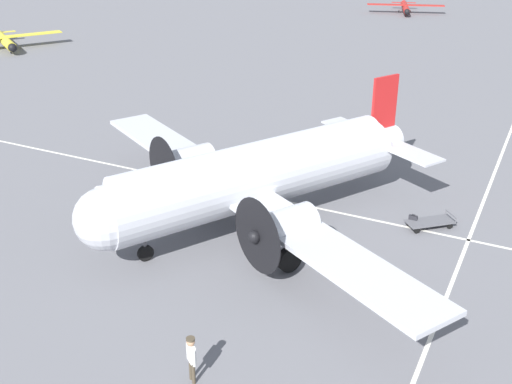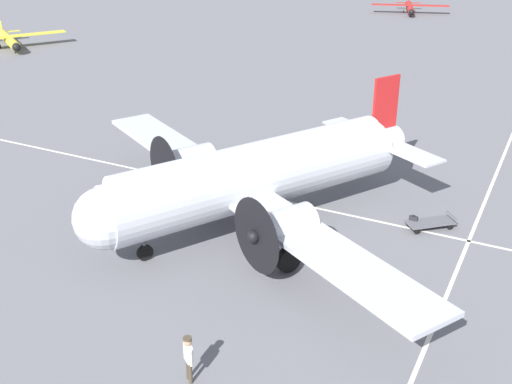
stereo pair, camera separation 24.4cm
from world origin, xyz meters
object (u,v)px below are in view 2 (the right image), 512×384
(suitcase_near_door, at_px, (413,221))
(light_aircraft_distant, at_px, (410,7))
(baggage_cart, at_px, (430,223))
(crew_foreground, at_px, (188,354))
(light_aircraft_taxiing, at_px, (9,40))
(airliner_main, at_px, (247,177))

(suitcase_near_door, height_order, light_aircraft_distant, light_aircraft_distant)
(baggage_cart, xyz_separation_m, light_aircraft_distant, (15.40, -55.85, 0.52))
(crew_foreground, bearing_deg, light_aircraft_taxiing, 179.73)
(airliner_main, xyz_separation_m, suitcase_near_door, (-6.73, -3.58, -2.30))
(light_aircraft_distant, relative_size, light_aircraft_taxiing, 0.96)
(crew_foreground, distance_m, light_aircraft_distant, 70.33)
(suitcase_near_door, distance_m, baggage_cart, 0.78)
(light_aircraft_distant, xyz_separation_m, light_aircraft_taxiing, (30.09, 37.14, 0.06))
(crew_foreground, xyz_separation_m, light_aircraft_taxiing, (41.03, -32.34, -0.21))
(baggage_cart, bearing_deg, airliner_main, -14.79)
(crew_foreground, distance_m, light_aircraft_taxiing, 52.24)
(suitcase_near_door, relative_size, baggage_cart, 0.25)
(crew_foreground, height_order, light_aircraft_distant, light_aircraft_distant)
(baggage_cart, bearing_deg, light_aircraft_taxiing, -63.94)
(crew_foreground, height_order, light_aircraft_taxiing, light_aircraft_taxiing)
(airliner_main, relative_size, crew_foreground, 12.72)
(baggage_cart, bearing_deg, light_aircraft_distant, -116.16)
(airliner_main, xyz_separation_m, light_aircraft_taxiing, (38.00, -22.50, -1.72))
(suitcase_near_door, bearing_deg, light_aircraft_taxiing, -22.92)
(suitcase_near_door, bearing_deg, light_aircraft_distant, -75.36)
(airliner_main, relative_size, baggage_cart, 9.49)
(suitcase_near_door, distance_m, light_aircraft_taxiing, 48.57)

